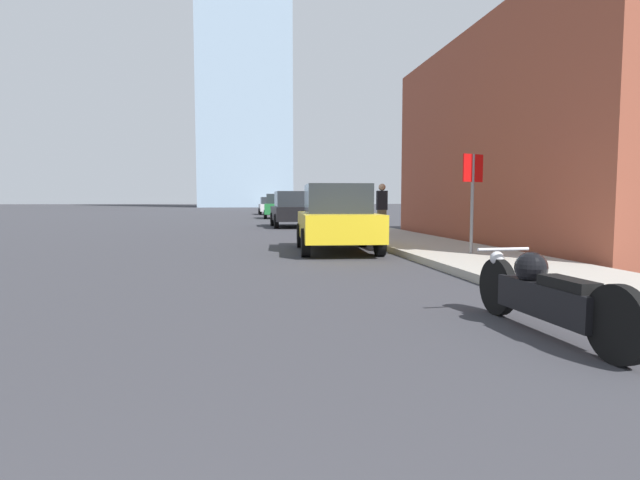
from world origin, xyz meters
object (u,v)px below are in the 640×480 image
at_px(parked_car_yellow, 337,218).
at_px(stop_sign, 473,186).
at_px(parked_car_black, 291,209).
at_px(pedestrian, 382,208).
at_px(parked_car_silver, 269,206).
at_px(motorcycle, 544,294).
at_px(parked_car_green, 278,206).

xyz_separation_m(parked_car_yellow, stop_sign, (2.56, -2.36, 0.77)).
bearing_deg(parked_car_black, pedestrian, -73.73).
bearing_deg(parked_car_black, stop_sign, -80.39).
relative_size(parked_car_silver, stop_sign, 1.98).
xyz_separation_m(parked_car_black, pedestrian, (2.40, -8.07, 0.18)).
bearing_deg(parked_car_yellow, motorcycle, -82.46).
distance_m(parked_car_yellow, parked_car_green, 24.47).
bearing_deg(parked_car_silver, parked_car_yellow, -90.53).
xyz_separation_m(parked_car_silver, stop_sign, (2.48, -37.61, 0.81)).
bearing_deg(parked_car_yellow, parked_car_silver, 93.73).
distance_m(parked_car_yellow, stop_sign, 3.57).
height_order(motorcycle, parked_car_black, parked_car_black).
height_order(parked_car_yellow, stop_sign, stop_sign).
xyz_separation_m(parked_car_green, parked_car_silver, (-0.07, 10.79, -0.07)).
height_order(motorcycle, parked_car_green, parked_car_green).
bearing_deg(motorcycle, parked_car_black, 89.30).
xyz_separation_m(parked_car_black, parked_car_silver, (0.09, 22.94, -0.05)).
bearing_deg(motorcycle, parked_car_green, 88.48).
bearing_deg(parked_car_green, pedestrian, -80.28).
xyz_separation_m(parked_car_green, pedestrian, (2.25, -20.22, 0.17)).
bearing_deg(motorcycle, parked_car_silver, 88.41).
bearing_deg(motorcycle, pedestrian, 79.26).
xyz_separation_m(motorcycle, parked_car_black, (-0.53, 20.52, 0.48)).
xyz_separation_m(motorcycle, parked_car_yellow, (-0.53, 8.20, 0.46)).
bearing_deg(parked_car_yellow, parked_car_black, 93.87).
relative_size(parked_car_black, parked_car_green, 1.13).
bearing_deg(pedestrian, parked_car_yellow, -119.51).
relative_size(stop_sign, pedestrian, 1.24).
bearing_deg(parked_car_silver, stop_sign, -86.62).
bearing_deg(pedestrian, parked_car_silver, 94.27).
bearing_deg(pedestrian, motorcycle, -98.57).
distance_m(parked_car_yellow, pedestrian, 4.88).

